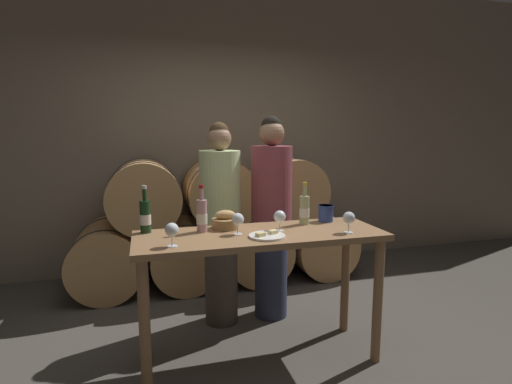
{
  "coord_description": "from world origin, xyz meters",
  "views": [
    {
      "loc": [
        -0.71,
        -2.41,
        1.54
      ],
      "look_at": [
        0.0,
        0.11,
        1.14
      ],
      "focal_mm": 28.0,
      "sensor_mm": 36.0,
      "label": 1
    }
  ],
  "objects_px": {
    "tasting_table": "(261,254)",
    "wine_glass_right": "(349,218)",
    "blue_crock": "(326,212)",
    "wine_glass_left": "(238,219)",
    "person_right": "(271,216)",
    "wine_bottle_rose": "(202,215)",
    "bread_basket": "(225,221)",
    "wine_glass_center": "(280,217)",
    "person_left": "(220,223)",
    "wine_glass_far_left": "(172,230)",
    "cheese_plate": "(267,236)",
    "wine_bottle_red": "(145,216)",
    "wine_bottle_white": "(304,210)"
  },
  "relations": [
    {
      "from": "tasting_table",
      "to": "wine_bottle_red",
      "type": "distance_m",
      "value": 0.79
    },
    {
      "from": "tasting_table",
      "to": "cheese_plate",
      "type": "bearing_deg",
      "value": -86.51
    },
    {
      "from": "blue_crock",
      "to": "wine_glass_left",
      "type": "relative_size",
      "value": 0.86
    },
    {
      "from": "wine_bottle_red",
      "to": "wine_glass_center",
      "type": "relative_size",
      "value": 2.23
    },
    {
      "from": "person_left",
      "to": "person_right",
      "type": "xyz_separation_m",
      "value": [
        0.42,
        0.0,
        0.03
      ]
    },
    {
      "from": "wine_glass_far_left",
      "to": "wine_glass_left",
      "type": "bearing_deg",
      "value": 21.69
    },
    {
      "from": "wine_bottle_red",
      "to": "wine_glass_far_left",
      "type": "bearing_deg",
      "value": -68.96
    },
    {
      "from": "wine_bottle_white",
      "to": "blue_crock",
      "type": "relative_size",
      "value": 2.5
    },
    {
      "from": "wine_bottle_red",
      "to": "cheese_plate",
      "type": "xyz_separation_m",
      "value": [
        0.72,
        -0.32,
        -0.1
      ]
    },
    {
      "from": "tasting_table",
      "to": "person_left",
      "type": "height_order",
      "value": "person_left"
    },
    {
      "from": "person_right",
      "to": "wine_glass_left",
      "type": "height_order",
      "value": "person_right"
    },
    {
      "from": "wine_glass_left",
      "to": "wine_glass_center",
      "type": "relative_size",
      "value": 1.0
    },
    {
      "from": "wine_bottle_white",
      "to": "blue_crock",
      "type": "distance_m",
      "value": 0.19
    },
    {
      "from": "wine_glass_far_left",
      "to": "cheese_plate",
      "type": "bearing_deg",
      "value": 4.75
    },
    {
      "from": "wine_glass_center",
      "to": "bread_basket",
      "type": "bearing_deg",
      "value": 152.97
    },
    {
      "from": "bread_basket",
      "to": "person_left",
      "type": "bearing_deg",
      "value": 83.6
    },
    {
      "from": "wine_bottle_red",
      "to": "tasting_table",
      "type": "bearing_deg",
      "value": -15.97
    },
    {
      "from": "tasting_table",
      "to": "person_left",
      "type": "bearing_deg",
      "value": 103.31
    },
    {
      "from": "person_left",
      "to": "cheese_plate",
      "type": "xyz_separation_m",
      "value": [
        0.15,
        -0.74,
        0.08
      ]
    },
    {
      "from": "wine_glass_far_left",
      "to": "wine_glass_center",
      "type": "bearing_deg",
      "value": 13.46
    },
    {
      "from": "wine_bottle_red",
      "to": "cheese_plate",
      "type": "relative_size",
      "value": 1.35
    },
    {
      "from": "bread_basket",
      "to": "wine_glass_right",
      "type": "height_order",
      "value": "wine_glass_right"
    },
    {
      "from": "person_left",
      "to": "wine_bottle_rose",
      "type": "distance_m",
      "value": 0.57
    },
    {
      "from": "wine_bottle_rose",
      "to": "wine_glass_left",
      "type": "distance_m",
      "value": 0.24
    },
    {
      "from": "person_right",
      "to": "wine_glass_far_left",
      "type": "xyz_separation_m",
      "value": [
        -0.85,
        -0.79,
        0.13
      ]
    },
    {
      "from": "wine_glass_far_left",
      "to": "blue_crock",
      "type": "bearing_deg",
      "value": 17.38
    },
    {
      "from": "person_right",
      "to": "wine_glass_far_left",
      "type": "bearing_deg",
      "value": -137.13
    },
    {
      "from": "tasting_table",
      "to": "blue_crock",
      "type": "distance_m",
      "value": 0.62
    },
    {
      "from": "wine_glass_far_left",
      "to": "bread_basket",
      "type": "bearing_deg",
      "value": 41.84
    },
    {
      "from": "person_left",
      "to": "wine_bottle_rose",
      "type": "bearing_deg",
      "value": -113.37
    },
    {
      "from": "wine_glass_far_left",
      "to": "wine_glass_center",
      "type": "height_order",
      "value": "same"
    },
    {
      "from": "person_left",
      "to": "wine_bottle_red",
      "type": "relative_size",
      "value": 5.22
    },
    {
      "from": "tasting_table",
      "to": "wine_glass_right",
      "type": "bearing_deg",
      "value": -15.7
    },
    {
      "from": "wine_glass_far_left",
      "to": "wine_bottle_red",
      "type": "bearing_deg",
      "value": 111.04
    },
    {
      "from": "wine_bottle_red",
      "to": "blue_crock",
      "type": "height_order",
      "value": "wine_bottle_red"
    },
    {
      "from": "person_right",
      "to": "wine_glass_right",
      "type": "height_order",
      "value": "person_right"
    },
    {
      "from": "wine_bottle_rose",
      "to": "wine_glass_center",
      "type": "xyz_separation_m",
      "value": [
        0.49,
        -0.12,
        -0.01
      ]
    },
    {
      "from": "person_right",
      "to": "wine_glass_right",
      "type": "distance_m",
      "value": 0.83
    },
    {
      "from": "blue_crock",
      "to": "wine_glass_center",
      "type": "relative_size",
      "value": 0.86
    },
    {
      "from": "person_right",
      "to": "wine_bottle_white",
      "type": "distance_m",
      "value": 0.51
    },
    {
      "from": "wine_bottle_white",
      "to": "person_right",
      "type": "bearing_deg",
      "value": 100.69
    },
    {
      "from": "wine_glass_far_left",
      "to": "wine_glass_left",
      "type": "xyz_separation_m",
      "value": [
        0.42,
        0.17,
        0.0
      ]
    },
    {
      "from": "person_left",
      "to": "person_right",
      "type": "height_order",
      "value": "person_right"
    },
    {
      "from": "tasting_table",
      "to": "wine_bottle_white",
      "type": "height_order",
      "value": "wine_bottle_white"
    },
    {
      "from": "person_left",
      "to": "wine_glass_right",
      "type": "relative_size",
      "value": 11.63
    },
    {
      "from": "blue_crock",
      "to": "wine_glass_left",
      "type": "height_order",
      "value": "wine_glass_left"
    },
    {
      "from": "tasting_table",
      "to": "cheese_plate",
      "type": "relative_size",
      "value": 7.05
    },
    {
      "from": "wine_bottle_rose",
      "to": "bread_basket",
      "type": "xyz_separation_m",
      "value": [
        0.16,
        0.05,
        -0.06
      ]
    },
    {
      "from": "blue_crock",
      "to": "wine_glass_left",
      "type": "xyz_separation_m",
      "value": [
        -0.7,
        -0.18,
        0.03
      ]
    },
    {
      "from": "blue_crock",
      "to": "wine_glass_right",
      "type": "bearing_deg",
      "value": -90.33
    }
  ]
}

